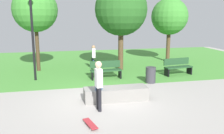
% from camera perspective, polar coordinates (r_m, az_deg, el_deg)
% --- Properties ---
extents(ground_plane, '(28.00, 28.00, 0.00)m').
position_cam_1_polar(ground_plane, '(9.39, -2.63, -7.92)').
color(ground_plane, '#9E9993').
extents(grass_lawn, '(26.60, 12.12, 0.01)m').
position_cam_1_polar(grass_lawn, '(17.01, -7.15, 1.03)').
color(grass_lawn, '#478C38').
rests_on(grass_lawn, ground_plane).
extents(concrete_ledge, '(2.45, 0.74, 0.49)m').
position_cam_1_polar(concrete_ledge, '(9.41, 0.94, -6.27)').
color(concrete_ledge, gray).
rests_on(concrete_ledge, ground_plane).
extents(backpack_on_ledge, '(0.30, 0.34, 0.32)m').
position_cam_1_polar(backpack_on_ledge, '(9.03, -3.07, -4.36)').
color(backpack_on_ledge, '#1E4C8C').
rests_on(backpack_on_ledge, concrete_ledge).
extents(skater_performing_trick, '(0.24, 0.43, 1.72)m').
position_cam_1_polar(skater_performing_trick, '(8.17, -3.16, -3.55)').
color(skater_performing_trick, black).
rests_on(skater_performing_trick, ground_plane).
extents(skateboard_by_ledge, '(0.38, 0.82, 0.08)m').
position_cam_1_polar(skateboard_by_ledge, '(7.38, -5.16, -13.14)').
color(skateboard_by_ledge, '#A5262D').
rests_on(skateboard_by_ledge, ground_plane).
extents(park_bench_center_lawn, '(1.65, 0.70, 0.91)m').
position_cam_1_polar(park_bench_center_lawn, '(13.77, 15.20, 0.16)').
color(park_bench_center_lawn, '#1E4223').
rests_on(park_bench_center_lawn, ground_plane).
extents(park_bench_far_right, '(1.61, 0.51, 0.91)m').
position_cam_1_polar(park_bench_far_right, '(12.52, -1.46, -0.57)').
color(park_bench_far_right, '#1E4223').
rests_on(park_bench_far_right, ground_plane).
extents(tree_young_birch, '(3.05, 3.05, 5.09)m').
position_cam_1_polar(tree_young_birch, '(14.37, 2.13, 13.33)').
color(tree_young_birch, '#4C3823').
rests_on(tree_young_birch, grass_lawn).
extents(tree_leaning_ash, '(2.52, 2.52, 4.42)m').
position_cam_1_polar(tree_leaning_ash, '(17.53, 13.37, 11.42)').
color(tree_leaning_ash, '#4C3823').
rests_on(tree_leaning_ash, grass_lawn).
extents(tree_broad_elm, '(2.54, 2.54, 4.81)m').
position_cam_1_polar(tree_broad_elm, '(14.74, -17.65, 12.68)').
color(tree_broad_elm, '#42301E').
rests_on(tree_broad_elm, grass_lawn).
extents(lamp_post, '(0.28, 0.28, 4.73)m').
position_cam_1_polar(lamp_post, '(12.51, -18.33, 9.72)').
color(lamp_post, black).
rests_on(lamp_post, ground_plane).
extents(trash_bin, '(0.49, 0.49, 0.77)m').
position_cam_1_polar(trash_bin, '(11.89, 9.07, -1.86)').
color(trash_bin, '#333338').
rests_on(trash_bin, ground_plane).
extents(cyclist_on_bicycle, '(0.22, 1.82, 1.52)m').
position_cam_1_polar(cyclist_on_bicycle, '(14.57, -4.33, 1.78)').
color(cyclist_on_bicycle, black).
rests_on(cyclist_on_bicycle, ground_plane).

